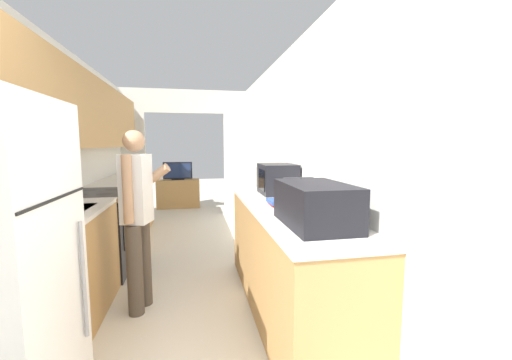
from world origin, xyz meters
TOP-DOWN VIEW (x-y plane):
  - wall_left at (-1.15, 2.45)m, footprint 0.38×7.65m
  - wall_right at (1.24, 2.03)m, footprint 0.06×7.65m
  - wall_far_with_doorway at (0.00, 5.28)m, footprint 2.82×0.06m
  - counter_left at (-0.91, 3.00)m, footprint 0.62×4.18m
  - counter_right at (0.91, 1.38)m, footprint 0.62×2.27m
  - range_oven at (-0.90, 2.54)m, footprint 0.66×0.77m
  - person at (-0.33, 1.64)m, footprint 0.50×0.44m
  - suitcase at (0.91, 0.75)m, footprint 0.38×0.67m
  - microwave at (1.01, 2.05)m, footprint 0.36×0.45m
  - book_stack at (0.87, 1.44)m, footprint 0.21×0.25m
  - tv_cabinet at (-0.21, 6.17)m, footprint 0.95×0.42m
  - television at (-0.21, 6.13)m, footprint 0.64×0.16m

SIDE VIEW (x-z plane):
  - tv_cabinet at x=-0.21m, z-range 0.00..0.64m
  - counter_right at x=0.91m, z-range 0.00..0.92m
  - counter_left at x=-0.91m, z-range 0.00..0.92m
  - range_oven at x=-0.90m, z-range -0.06..1.00m
  - person at x=-0.33m, z-range 0.05..1.61m
  - television at x=-0.21m, z-range 0.64..1.04m
  - book_stack at x=0.87m, z-range 0.92..0.97m
  - suitcase at x=0.91m, z-range 0.92..1.20m
  - microwave at x=1.01m, z-range 0.92..1.23m
  - wall_right at x=1.24m, z-range 0.00..2.50m
  - wall_far_with_doorway at x=0.00m, z-range 0.18..2.68m
  - wall_left at x=-1.15m, z-range 0.26..2.76m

